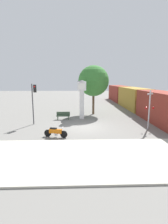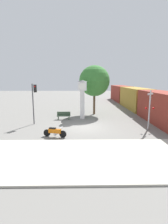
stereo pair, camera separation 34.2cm
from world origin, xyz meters
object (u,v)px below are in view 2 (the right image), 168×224
at_px(clock_tower, 82,93).
at_px(freight_train, 135,98).
at_px(motorcycle, 55,132).
at_px(traffic_light, 34,97).
at_px(bench, 64,115).
at_px(street_tree, 94,81).
at_px(railroad_crossing_signal, 150,108).

relative_size(clock_tower, freight_train, 0.15).
distance_m(motorcycle, traffic_light, 5.78).
bearing_deg(bench, clock_tower, 12.94).
bearing_deg(traffic_light, freight_train, 36.90).
height_order(motorcycle, bench, bench).
relative_size(freight_train, street_tree, 4.76).
bearing_deg(street_tree, railroad_crossing_signal, -58.39).
bearing_deg(clock_tower, traffic_light, -151.86).
height_order(clock_tower, traffic_light, clock_tower).
height_order(clock_tower, railroad_crossing_signal, clock_tower).
distance_m(motorcycle, clock_tower, 7.97).
distance_m(railroad_crossing_signal, bench, 9.79).
relative_size(clock_tower, street_tree, 0.71).
bearing_deg(traffic_light, railroad_crossing_signal, -10.89).
height_order(railroad_crossing_signal, street_tree, street_tree).
bearing_deg(motorcycle, bench, 104.24).
bearing_deg(railroad_crossing_signal, bench, 152.88).
bearing_deg(railroad_crossing_signal, clock_tower, 142.22).
xyz_separation_m(clock_tower, street_tree, (1.66, 2.70, 1.45)).
bearing_deg(freight_train, street_tree, -144.92).
xyz_separation_m(motorcycle, traffic_light, (-2.74, 4.41, 2.53)).
height_order(clock_tower, street_tree, street_tree).
bearing_deg(bench, motorcycle, -90.84).
bearing_deg(bench, railroad_crossing_signal, -27.12).
bearing_deg(street_tree, motorcycle, -112.20).
distance_m(clock_tower, railroad_crossing_signal, 8.10).
bearing_deg(freight_train, railroad_crossing_signal, -101.19).
relative_size(traffic_light, street_tree, 0.65).
relative_size(traffic_light, railroad_crossing_signal, 1.15).
bearing_deg(railroad_crossing_signal, freight_train, 78.81).
xyz_separation_m(railroad_crossing_signal, street_tree, (-4.69, 7.62, 2.51)).
relative_size(freight_train, bench, 19.69).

